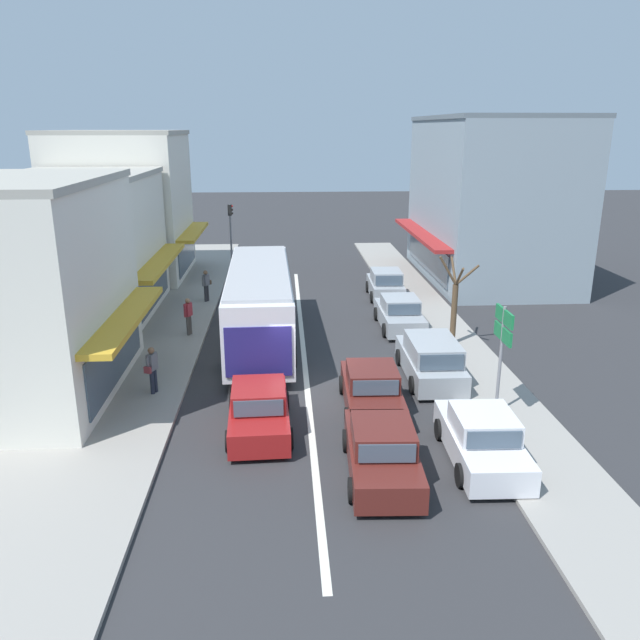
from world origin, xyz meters
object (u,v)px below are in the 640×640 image
Objects in this scene: sedan_adjacent_lane_trail at (259,410)px; sedan_queue_far_back at (372,390)px; parked_hatchback_kerb_rear at (386,285)px; pedestrian_browsing_midblock at (188,314)px; city_bus at (260,300)px; pedestrian_with_handbag_near at (152,367)px; parked_wagon_kerb_second at (431,360)px; street_tree_right at (454,305)px; parked_sedan_kerb_front at (482,439)px; traffic_light_downstreet at (231,226)px; parked_sedan_kerb_third at (400,314)px; sedan_behind_bus_near at (382,452)px; directional_road_sign at (503,335)px; pedestrian_far_walker at (206,284)px.

sedan_adjacent_lane_trail is 1.00× the size of sedan_queue_far_back.
parked_hatchback_kerb_rear is 11.35m from pedestrian_browsing_midblock.
city_bus is 6.70× the size of pedestrian_with_handbag_near.
parked_wagon_kerb_second is 9.75m from pedestrian_with_handbag_near.
sedan_adjacent_lane_trail is (0.21, -7.99, -1.22)m from city_bus.
sedan_queue_far_back is 1.11× the size of street_tree_right.
parked_sedan_kerb_front is (6.31, -10.20, -1.22)m from city_bus.
parked_hatchback_kerb_rear is 11.45m from traffic_light_downstreet.
parked_sedan_kerb_third is 2.58× the size of pedestrian_with_handbag_near.
city_bus reaches higher than pedestrian_with_handbag_near.
traffic_light_downstreet reaches higher than pedestrian_with_handbag_near.
sedan_behind_bus_near is 8.78m from pedestrian_with_handbag_near.
sedan_adjacent_lane_trail is at bearing -83.64° from traffic_light_downstreet.
city_bus reaches higher than parked_sedan_kerb_third.
parked_sedan_kerb_front is at bearing -89.52° from parked_wagon_kerb_second.
parked_sedan_kerb_front is 17.20m from parked_hatchback_kerb_rear.
sedan_queue_far_back is 1.01× the size of traffic_light_downstreet.
traffic_light_downstreet is 18.21m from street_tree_right.
pedestrian_browsing_midblock is (-9.56, -6.11, 0.36)m from parked_hatchback_kerb_rear.
parked_sedan_kerb_front is at bearing -116.30° from directional_road_sign.
sedan_queue_far_back is at bearing 19.20° from sedan_adjacent_lane_trail.
parked_hatchback_kerb_rear is at bearing 32.60° from pedestrian_browsing_midblock.
street_tree_right is (10.24, -15.02, -1.08)m from traffic_light_downstreet.
parked_hatchback_kerb_rear is at bearing 80.56° from sedan_behind_bus_near.
pedestrian_browsing_midblock is (-6.90, 7.62, 0.40)m from sedan_queue_far_back.
sedan_behind_bus_near is at bearing -60.34° from pedestrian_browsing_midblock.
directional_road_sign is 11.40m from pedestrian_with_handbag_near.
pedestrian_far_walker is (-3.19, 14.34, 0.40)m from sedan_adjacent_lane_trail.
parked_wagon_kerb_second is 2.77× the size of pedestrian_with_handbag_near.
sedan_adjacent_lane_trail is at bearing -160.80° from sedan_queue_far_back.
sedan_queue_far_back is 2.60× the size of pedestrian_far_walker.
traffic_light_downstreet is 2.58× the size of pedestrian_browsing_midblock.
pedestrian_browsing_midblock is (-11.10, 1.77, -0.70)m from street_tree_right.
sedan_adjacent_lane_trail is 4.52m from pedestrian_with_handbag_near.
parked_wagon_kerb_second is at bearing -34.81° from city_bus.
parked_sedan_kerb_front is at bearing -60.71° from pedestrian_far_walker.
parked_sedan_kerb_front is (2.53, -3.46, 0.00)m from sedan_queue_far_back.
pedestrian_with_handbag_near is 1.00× the size of pedestrian_browsing_midblock.
parked_wagon_kerb_second is at bearing -89.71° from parked_sedan_kerb_third.
sedan_queue_far_back and parked_sedan_kerb_third have the same top height.
street_tree_right reaches higher than sedan_behind_bus_near.
directional_road_sign is at bearing -37.92° from pedestrian_browsing_midblock.
city_bus is 2.57× the size of sedan_queue_far_back.
sedan_queue_far_back is 8.76m from parked_sedan_kerb_third.
pedestrian_far_walker is (0.46, 11.70, 0.00)m from pedestrian_with_handbag_near.
sedan_adjacent_lane_trail is 7.73m from directional_road_sign.
city_bus is at bearing 135.56° from directional_road_sign.
parked_sedan_kerb_third is 1.00× the size of traffic_light_downstreet.
pedestrian_far_walker is at bearing 110.77° from sedan_behind_bus_near.
sedan_adjacent_lane_trail is 4.28m from sedan_behind_bus_near.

